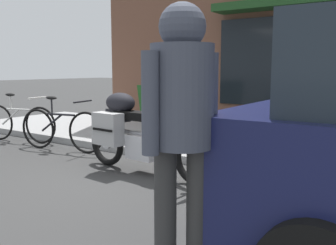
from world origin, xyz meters
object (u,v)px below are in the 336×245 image
parked_bicycle (61,129)px  pedestrian_walking (182,115)px  touring_motorcycle (138,129)px  second_bicycle_by_cafe (19,122)px  sandwich_board_sign (155,110)px

parked_bicycle → pedestrian_walking: (3.96, -2.37, 0.75)m
parked_bicycle → pedestrian_walking: pedestrian_walking is taller
touring_motorcycle → parked_bicycle: (-2.01, 0.37, -0.22)m
pedestrian_walking → second_bicycle_by_cafe: (-5.31, 2.46, -0.76)m
sandwich_board_sign → pedestrian_walking: bearing=-51.7°
parked_bicycle → touring_motorcycle: bearing=-10.3°
pedestrian_walking → touring_motorcycle: bearing=134.4°
touring_motorcycle → sandwich_board_sign: touring_motorcycle is taller
sandwich_board_sign → parked_bicycle: bearing=-116.5°
pedestrian_walking → second_bicycle_by_cafe: size_ratio=1.06×
parked_bicycle → sandwich_board_sign: bearing=63.5°
parked_bicycle → pedestrian_walking: 4.68m
pedestrian_walking → second_bicycle_by_cafe: pedestrian_walking is taller
touring_motorcycle → pedestrian_walking: (1.96, -2.00, 0.53)m
touring_motorcycle → second_bicycle_by_cafe: touring_motorcycle is taller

